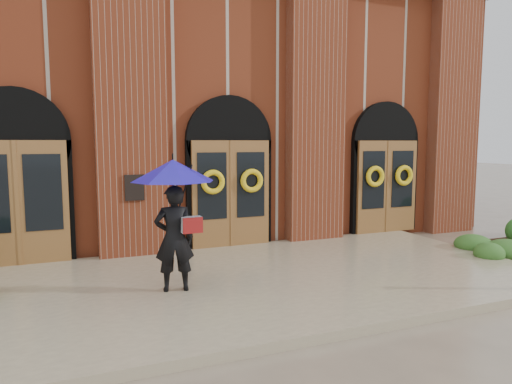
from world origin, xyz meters
TOP-DOWN VIEW (x-y plane):
  - ground at (0.00, 0.00)m, footprint 90.00×90.00m
  - landing at (0.00, 0.15)m, footprint 10.00×5.30m
  - church_building at (0.00, 8.78)m, footprint 16.20×12.53m
  - man_with_umbrella at (-1.95, -0.07)m, footprint 1.56×1.56m
  - hedge_front_right at (5.10, 0.00)m, footprint 1.23×1.06m

SIDE VIEW (x-z plane):
  - ground at x=0.00m, z-range 0.00..0.00m
  - landing at x=0.00m, z-range 0.00..0.15m
  - hedge_front_right at x=5.10m, z-range 0.00..0.44m
  - man_with_umbrella at x=-1.95m, z-range 0.59..2.76m
  - church_building at x=0.00m, z-range 0.00..7.00m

